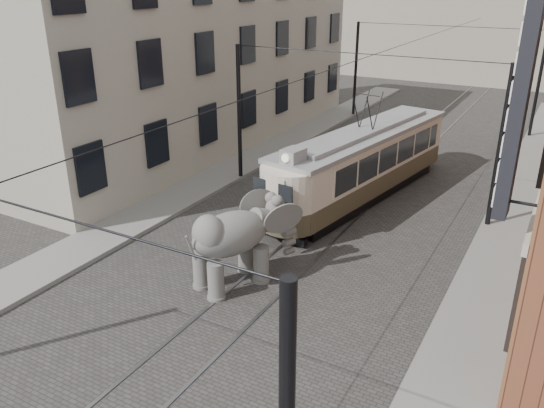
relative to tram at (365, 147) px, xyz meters
The scene contains 8 objects.
ground 6.94m from the tram, 90.46° to the right, with size 120.00×120.00×0.00m, color #3A3836.
tram_rails 6.94m from the tram, 90.46° to the right, with size 1.54×80.00×0.02m, color slate, non-canonical shape.
sidewalk_right 9.12m from the tram, 47.93° to the right, with size 2.00×60.00×0.15m, color slate.
sidewalk_left 9.53m from the tram, 134.84° to the right, with size 2.00×60.00×0.15m, color slate.
stucco_building 11.91m from the tram, 162.85° to the left, with size 7.00×24.00×10.00m, color gray.
catenary 1.80m from the tram, 99.05° to the right, with size 11.00×30.20×6.00m, color black, non-canonical shape.
tram is the anchor object (origin of this frame).
elephant 8.68m from the tram, 96.06° to the right, with size 2.31×4.19×2.57m, color #5C5A55, non-canonical shape.
Camera 1 is at (7.27, -14.02, 8.64)m, focal length 36.24 mm.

